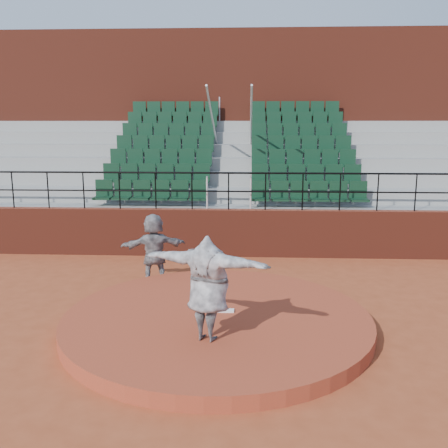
{
  "coord_description": "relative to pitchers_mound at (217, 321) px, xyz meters",
  "views": [
    {
      "loc": [
        0.54,
        -8.43,
        3.61
      ],
      "look_at": [
        0.0,
        2.5,
        1.4
      ],
      "focal_mm": 40.0,
      "sensor_mm": 36.0,
      "label": 1
    }
  ],
  "objects": [
    {
      "name": "pitcher",
      "position": [
        -0.08,
        -1.04,
        0.97
      ],
      "size": [
        2.15,
        1.22,
        1.69
      ],
      "primitive_type": "imported",
      "rotation": [
        0.0,
        0.0,
        2.8
      ],
      "color": "black",
      "rests_on": "pitchers_mound"
    },
    {
      "name": "wall_railing",
      "position": [
        0.0,
        5.0,
        1.9
      ],
      "size": [
        24.04,
        0.05,
        1.03
      ],
      "color": "black",
      "rests_on": "boundary_wall"
    },
    {
      "name": "seating_deck",
      "position": [
        0.0,
        8.65,
        1.32
      ],
      "size": [
        24.0,
        5.97,
        4.63
      ],
      "color": "gray",
      "rests_on": "ground"
    },
    {
      "name": "press_box_facade",
      "position": [
        0.0,
        12.6,
        3.43
      ],
      "size": [
        24.0,
        3.0,
        7.1
      ],
      "primitive_type": "cube",
      "color": "maroon",
      "rests_on": "ground"
    },
    {
      "name": "pitching_rubber",
      "position": [
        0.0,
        0.15,
        0.14
      ],
      "size": [
        0.6,
        0.15,
        0.03
      ],
      "primitive_type": "cube",
      "color": "white",
      "rests_on": "pitchers_mound"
    },
    {
      "name": "ground",
      "position": [
        0.0,
        0.0,
        -0.12
      ],
      "size": [
        90.0,
        90.0,
        0.0
      ],
      "primitive_type": "plane",
      "color": "#9C4423",
      "rests_on": "ground"
    },
    {
      "name": "fielder",
      "position": [
        -1.61,
        2.56,
        0.68
      ],
      "size": [
        1.57,
        0.92,
        1.62
      ],
      "primitive_type": "imported",
      "rotation": [
        0.0,
        0.0,
        3.45
      ],
      "color": "black",
      "rests_on": "ground"
    },
    {
      "name": "pitchers_mound",
      "position": [
        0.0,
        0.0,
        0.0
      ],
      "size": [
        5.5,
        5.5,
        0.25
      ],
      "primitive_type": "cylinder",
      "color": "#9F3D23",
      "rests_on": "ground"
    },
    {
      "name": "boundary_wall",
      "position": [
        0.0,
        5.0,
        0.53
      ],
      "size": [
        24.0,
        0.3,
        1.3
      ],
      "primitive_type": "cube",
      "color": "maroon",
      "rests_on": "ground"
    }
  ]
}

